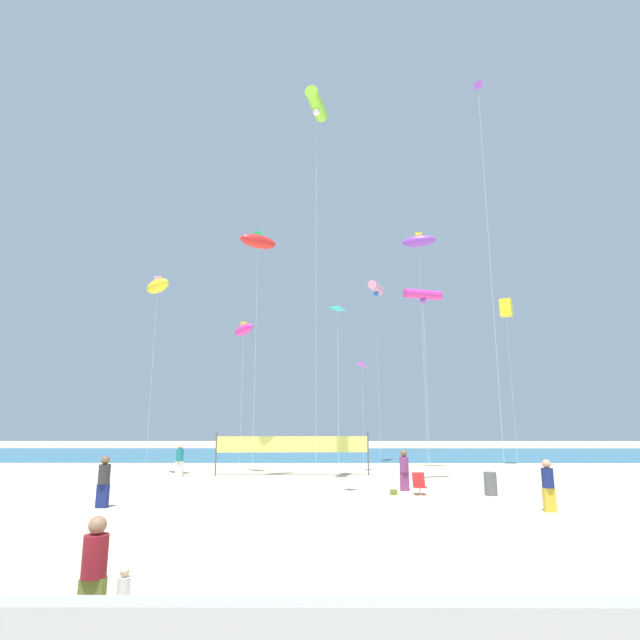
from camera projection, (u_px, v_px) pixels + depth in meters
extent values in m
plane|color=beige|center=(294.00, 517.00, 16.26)|extent=(120.00, 120.00, 0.00)
cube|color=teal|center=(313.00, 454.00, 46.57)|extent=(120.00, 20.00, 0.01)
cube|color=#A8A8AD|center=(248.00, 639.00, 6.21)|extent=(28.00, 0.44, 0.86)
cube|color=olive|center=(91.00, 604.00, 7.56)|extent=(0.36, 0.21, 0.74)
cylinder|color=maroon|center=(95.00, 556.00, 7.69)|extent=(0.37, 0.37, 0.61)
sphere|color=#997051|center=(98.00, 525.00, 7.78)|extent=(0.27, 0.27, 0.27)
cube|color=#99B28C|center=(122.00, 614.00, 7.66)|extent=(0.19, 0.11, 0.39)
cylinder|color=white|center=(123.00, 588.00, 7.73)|extent=(0.20, 0.20, 0.32)
sphere|color=beige|center=(125.00, 572.00, 7.77)|extent=(0.14, 0.14, 0.14)
cube|color=navy|center=(103.00, 496.00, 18.10)|extent=(0.40, 0.24, 0.83)
cylinder|color=#2D2D33|center=(104.00, 474.00, 18.25)|extent=(0.41, 0.41, 0.68)
sphere|color=brown|center=(105.00, 460.00, 18.34)|extent=(0.31, 0.31, 0.31)
cube|color=gold|center=(549.00, 500.00, 17.29)|extent=(0.38, 0.23, 0.80)
cylinder|color=navy|center=(548.00, 478.00, 17.43)|extent=(0.40, 0.40, 0.66)
sphere|color=tan|center=(546.00, 464.00, 17.52)|extent=(0.29, 0.29, 0.29)
cube|color=#7A3872|center=(405.00, 481.00, 22.41)|extent=(0.39, 0.23, 0.81)
cylinder|color=#7A3872|center=(404.00, 464.00, 22.55)|extent=(0.41, 0.41, 0.67)
sphere|color=brown|center=(404.00, 453.00, 22.65)|extent=(0.30, 0.30, 0.30)
cube|color=white|center=(179.00, 469.00, 28.31)|extent=(0.39, 0.24, 0.82)
cylinder|color=#19727A|center=(180.00, 455.00, 28.46)|extent=(0.41, 0.41, 0.68)
sphere|color=beige|center=(180.00, 446.00, 28.55)|extent=(0.30, 0.30, 0.30)
cube|color=red|center=(420.00, 487.00, 21.14)|extent=(0.52, 0.48, 0.03)
cube|color=red|center=(419.00, 479.00, 21.48)|extent=(0.52, 0.23, 0.57)
cylinder|color=silver|center=(421.00, 492.00, 20.97)|extent=(0.03, 0.03, 0.32)
cylinder|color=silver|center=(420.00, 491.00, 21.25)|extent=(0.03, 0.03, 0.32)
cylinder|color=#595960|center=(490.00, 484.00, 21.08)|extent=(0.52, 0.52, 0.94)
cylinder|color=#4C4C51|center=(216.00, 454.00, 28.57)|extent=(0.08, 0.08, 2.40)
cylinder|color=#4C4C51|center=(368.00, 454.00, 28.91)|extent=(0.08, 0.08, 2.40)
cube|color=#EAE566|center=(293.00, 444.00, 28.85)|extent=(8.71, 0.41, 0.90)
cube|color=olive|center=(394.00, 492.00, 21.08)|extent=(0.29, 0.14, 0.23)
cylinder|color=silver|center=(512.00, 385.00, 34.38)|extent=(0.01, 0.01, 10.89)
cube|color=yellow|center=(506.00, 308.00, 35.45)|extent=(1.04, 1.04, 1.22)
cylinder|color=silver|center=(378.00, 373.00, 36.54)|extent=(0.01, 0.01, 12.87)
cylinder|color=pink|center=(376.00, 288.00, 37.80)|extent=(1.41, 2.27, 0.65)
sphere|color=blue|center=(376.00, 293.00, 37.72)|extent=(0.39, 0.39, 0.39)
cylinder|color=silver|center=(338.00, 400.00, 20.98)|extent=(0.01, 0.01, 7.82)
pyramid|color=#26BFCC|center=(338.00, 308.00, 21.76)|extent=(0.61, 0.60, 0.25)
cylinder|color=silver|center=(491.00, 278.00, 20.28)|extent=(0.01, 0.01, 17.50)
pyramid|color=purple|center=(477.00, 85.00, 22.02)|extent=(0.51, 0.51, 0.27)
cylinder|color=silver|center=(427.00, 386.00, 25.62)|extent=(0.01, 0.01, 9.63)
cylinder|color=#D833A5|center=(423.00, 294.00, 26.56)|extent=(2.15, 1.10, 0.49)
sphere|color=purple|center=(423.00, 301.00, 26.49)|extent=(0.30, 0.30, 0.30)
cylinder|color=silver|center=(363.00, 418.00, 30.37)|extent=(0.01, 0.01, 6.42)
pyramid|color=#D833A5|center=(362.00, 364.00, 30.99)|extent=(0.83, 0.83, 0.41)
cylinder|color=silver|center=(316.00, 282.00, 24.39)|extent=(0.01, 0.01, 19.35)
cylinder|color=#8CD833|center=(317.00, 104.00, 26.29)|extent=(1.17, 2.33, 0.67)
sphere|color=white|center=(317.00, 112.00, 26.21)|extent=(0.40, 0.40, 0.40)
cylinder|color=silver|center=(255.00, 356.00, 26.67)|extent=(0.01, 0.01, 12.86)
ellipsoid|color=red|center=(258.00, 242.00, 27.93)|extent=(2.21, 1.75, 0.77)
cube|color=green|center=(258.00, 236.00, 27.99)|extent=(0.43, 0.06, 0.53)
cylinder|color=silver|center=(151.00, 379.00, 27.83)|extent=(0.01, 0.01, 10.67)
ellipsoid|color=yellow|center=(158.00, 286.00, 28.87)|extent=(2.11, 2.07, 0.85)
cube|color=pink|center=(158.00, 281.00, 28.94)|extent=(0.43, 0.06, 0.54)
cylinder|color=silver|center=(423.00, 351.00, 31.71)|extent=(0.01, 0.01, 14.71)
ellipsoid|color=purple|center=(419.00, 241.00, 33.15)|extent=(2.31, 1.28, 0.82)
cube|color=yellow|center=(419.00, 236.00, 33.21)|extent=(0.43, 0.06, 0.54)
cylinder|color=silver|center=(241.00, 400.00, 29.51)|extent=(0.01, 0.01, 8.46)
ellipsoid|color=#D833A5|center=(244.00, 330.00, 30.34)|extent=(1.70, 1.76, 0.84)
cube|color=yellow|center=(244.00, 325.00, 30.39)|extent=(0.35, 0.06, 0.44)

